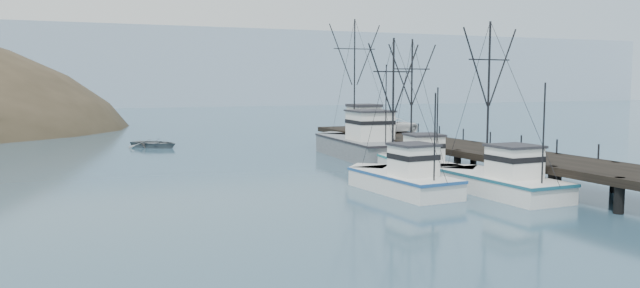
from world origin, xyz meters
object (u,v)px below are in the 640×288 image
at_px(trawler_mid, 400,179).
at_px(trawler_far, 416,164).
at_px(pier, 449,146).
at_px(pier_shed, 364,117).
at_px(work_vessel, 360,144).
at_px(pickup_truck, 395,125).
at_px(motorboat, 155,147).
at_px(trawler_near, 497,181).

xyz_separation_m(trawler_mid, trawler_far, (4.85, 6.02, 0.00)).
height_order(pier, pier_shed, pier_shed).
distance_m(trawler_far, work_vessel, 11.97).
distance_m(pier, trawler_far, 6.28).
distance_m(trawler_mid, work_vessel, 18.90).
bearing_deg(pickup_truck, pier_shed, 2.50).
xyz_separation_m(trawler_far, motorboat, (-15.79, 28.76, -0.82)).
xyz_separation_m(pier, motorboat, (-21.05, 25.45, -1.69)).
distance_m(trawler_mid, pickup_truck, 23.55).
height_order(trawler_mid, work_vessel, work_vessel).
bearing_deg(work_vessel, trawler_far, -95.40).
relative_size(trawler_mid, motorboat, 1.81).
distance_m(trawler_far, motorboat, 32.82).
bearing_deg(trawler_mid, trawler_near, -29.48).
bearing_deg(trawler_far, work_vessel, 84.60).
bearing_deg(pickup_truck, trawler_far, 143.94).
xyz_separation_m(work_vessel, motorboat, (-16.91, 16.85, -1.23)).
height_order(trawler_far, work_vessel, work_vessel).
bearing_deg(trawler_near, motorboat, 113.33).
height_order(work_vessel, pier_shed, work_vessel).
xyz_separation_m(pier, work_vessel, (-4.14, 8.60, -0.46)).
bearing_deg(trawler_far, pier, 32.16).
bearing_deg(trawler_near, trawler_mid, 150.52).
relative_size(trawler_near, pickup_truck, 2.08).
height_order(pier, trawler_mid, trawler_mid).
bearing_deg(motorboat, pier_shed, -66.45).
height_order(trawler_mid, trawler_far, trawler_far).
relative_size(trawler_mid, pier_shed, 3.25).
bearing_deg(pickup_truck, work_vessel, 104.65).
bearing_deg(pickup_truck, motorboat, 44.89).
height_order(trawler_near, trawler_far, trawler_near).
relative_size(trawler_near, trawler_mid, 1.10).
bearing_deg(pier, work_vessel, 115.71).
height_order(trawler_mid, motorboat, trawler_mid).
bearing_deg(trawler_near, pier_shed, 80.71).
bearing_deg(pier_shed, trawler_mid, -111.66).
bearing_deg(motorboat, work_vessel, -86.67).
relative_size(trawler_near, trawler_far, 1.05).
relative_size(pier, trawler_far, 4.06).
height_order(work_vessel, pickup_truck, work_vessel).
relative_size(pier, work_vessel, 2.69).
xyz_separation_m(trawler_near, pier_shed, (4.61, 28.21, 2.60)).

